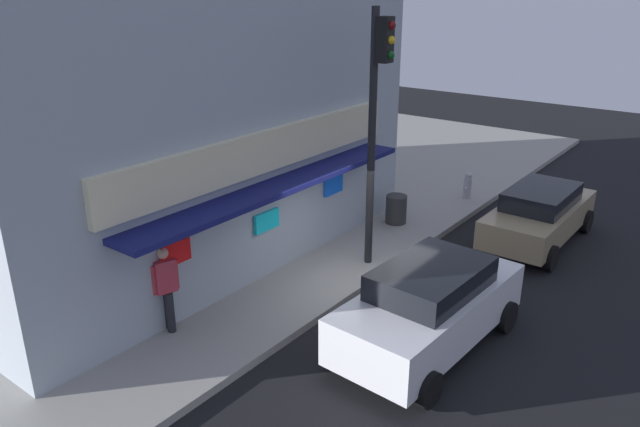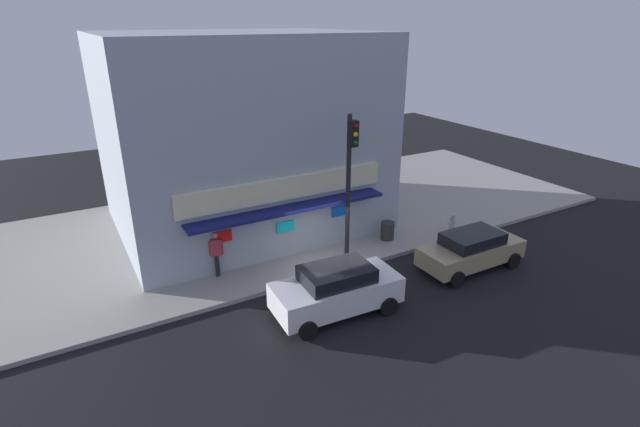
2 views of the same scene
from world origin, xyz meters
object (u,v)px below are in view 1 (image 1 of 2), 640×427
(traffic_light, at_px, (376,109))
(parked_car_tan, at_px, (539,214))
(fire_hydrant, at_px, (468,186))
(trash_can, at_px, (396,209))
(parked_car_white, at_px, (430,306))
(pedestrian, at_px, (166,286))

(traffic_light, distance_m, parked_car_tan, 5.79)
(traffic_light, height_order, fire_hydrant, traffic_light)
(trash_can, height_order, parked_car_white, parked_car_white)
(traffic_light, relative_size, trash_can, 7.39)
(traffic_light, xyz_separation_m, pedestrian, (-4.94, 1.52, -2.81))
(traffic_light, bearing_deg, trash_can, 18.45)
(trash_can, distance_m, parked_car_white, 6.01)
(fire_hydrant, xyz_separation_m, parked_car_tan, (-1.73, -2.81, 0.23))
(pedestrian, relative_size, parked_car_white, 0.40)
(trash_can, height_order, pedestrian, pedestrian)
(pedestrian, height_order, parked_car_tan, pedestrian)
(pedestrian, height_order, parked_car_white, pedestrian)
(parked_car_tan, bearing_deg, pedestrian, 155.31)
(parked_car_tan, xyz_separation_m, parked_car_white, (-6.28, -0.05, 0.09))
(fire_hydrant, xyz_separation_m, trash_can, (-3.18, 0.71, -0.00))
(trash_can, height_order, parked_car_tan, parked_car_tan)
(fire_hydrant, height_order, parked_car_white, parked_car_white)
(parked_car_tan, bearing_deg, fire_hydrant, 58.35)
(trash_can, distance_m, parked_car_tan, 3.81)
(trash_can, relative_size, parked_car_tan, 0.19)
(fire_hydrant, relative_size, parked_car_white, 0.19)
(trash_can, xyz_separation_m, parked_car_white, (-4.83, -3.56, 0.32))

